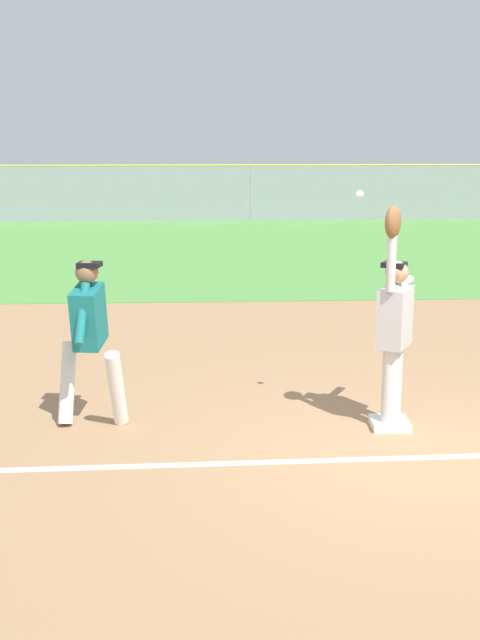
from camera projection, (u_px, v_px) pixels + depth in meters
ground_plane at (407, 453)px, 7.33m from camera, size 72.89×72.89×0.00m
outfield_grass at (268, 247)px, 21.66m from camera, size 52.65×15.06×0.01m
first_base at (389, 423)px, 8.00m from camera, size 0.40×0.40×0.08m
fielder at (394, 320)px, 7.78m from camera, size 0.54×0.83×2.28m
runner at (89, 332)px, 7.85m from camera, size 0.74×0.85×1.72m
baseball at (360, 194)px, 7.67m from camera, size 0.07×0.07×0.07m
outfield_fence at (251, 193)px, 28.75m from camera, size 52.73×0.08×2.07m
parked_car_green at (85, 196)px, 32.46m from camera, size 4.44×2.19×1.25m
parked_car_red at (221, 195)px, 32.95m from camera, size 4.59×2.51×1.25m
parked_car_tan at (350, 195)px, 32.86m from camera, size 4.49×2.30×1.25m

